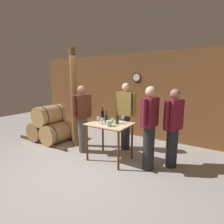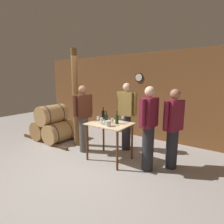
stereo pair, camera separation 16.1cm
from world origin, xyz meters
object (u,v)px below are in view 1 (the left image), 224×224
wine_bottle_far_left (103,115)px  wine_bottle_center (117,119)px  person_visitor_with_scarf (173,127)px  wine_glass_near_right (113,120)px  person_host (126,115)px  wine_bottle_left (106,118)px  wine_glass_near_left (98,118)px  wooden_post (74,99)px  wine_glass_near_center (102,120)px  person_visitor_bearded (149,127)px  ice_bucket (109,124)px  person_visitor_near_door (83,118)px  wine_glass_far_side (123,118)px

wine_bottle_far_left → wine_bottle_center: 0.61m
wine_bottle_far_left → person_visitor_with_scarf: size_ratio=0.18×
wine_glass_near_right → person_host: person_host is taller
wine_bottle_left → wine_glass_near_left: bearing=-131.9°
wooden_post → person_visitor_with_scarf: size_ratio=1.59×
wine_glass_near_center → person_visitor_bearded: person_visitor_bearded is taller
person_visitor_bearded → wine_bottle_left: bearing=-176.7°
ice_bucket → person_visitor_near_door: size_ratio=0.07×
ice_bucket → person_visitor_with_scarf: person_visitor_with_scarf is taller
wine_bottle_center → wine_glass_near_left: bearing=-152.6°
wine_glass_near_right → wine_glass_far_side: wine_glass_near_right is taller
wooden_post → person_host: size_ratio=1.50×
wooden_post → wine_glass_near_left: size_ratio=17.15×
wine_glass_far_side → wine_glass_near_left: bearing=-136.8°
wine_bottle_far_left → ice_bucket: size_ratio=2.44×
wine_glass_near_center → person_visitor_with_scarf: 1.54m
wine_bottle_far_left → wine_glass_near_left: (0.18, -0.42, 0.00)m
wine_glass_far_side → person_visitor_with_scarf: (1.11, 0.18, -0.10)m
wine_bottle_left → wine_glass_near_left: 0.19m
wine_glass_far_side → person_visitor_with_scarf: bearing=9.2°
ice_bucket → wine_glass_near_right: bearing=83.8°
wine_glass_near_right → wine_glass_far_side: bearing=80.1°
wine_bottle_far_left → person_visitor_with_scarf: (1.72, 0.16, -0.10)m
wine_bottle_far_left → wine_glass_far_side: wine_bottle_far_left is taller
wine_glass_near_left → wine_glass_near_right: (0.36, 0.04, -0.00)m
person_host → person_visitor_near_door: size_ratio=1.03×
wine_bottle_center → wine_glass_near_right: bearing=-97.7°
wine_glass_near_center → ice_bucket: wine_glass_near_center is taller
wine_bottle_far_left → wine_glass_near_right: wine_bottle_far_left is taller
wine_bottle_far_left → wine_glass_far_side: (0.60, -0.02, -0.00)m
wine_bottle_center → wine_glass_near_left: size_ratio=1.83×
wine_glass_near_right → wine_glass_far_side: (0.06, 0.36, -0.00)m
wine_glass_far_side → person_host: size_ratio=0.08×
person_visitor_near_door → ice_bucket: bearing=-14.1°
wine_bottle_left → person_host: (0.11, 0.76, -0.04)m
wooden_post → person_visitor_near_door: (0.49, -0.22, -0.43)m
wooden_post → wine_glass_near_left: 1.21m
wine_glass_near_center → wine_bottle_center: bearing=44.9°
ice_bucket → person_visitor_near_door: (-0.97, 0.24, -0.03)m
person_visitor_with_scarf → person_visitor_near_door: size_ratio=0.98×
wine_bottle_left → person_visitor_bearded: person_visitor_bearded is taller
wine_bottle_center → wine_glass_near_right: size_ratio=1.88×
wine_bottle_left → person_visitor_bearded: 1.03m
wine_bottle_left → person_visitor_bearded: (1.03, 0.06, -0.06)m
person_visitor_near_door → wooden_post: bearing=156.3°
wooden_post → person_host: (1.34, 0.54, -0.40)m
wine_bottle_far_left → person_visitor_bearded: size_ratio=0.17×
wine_glass_near_right → person_visitor_bearded: bearing=11.5°
wine_bottle_center → person_host: 0.72m
wine_bottle_center → person_visitor_bearded: bearing=0.1°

